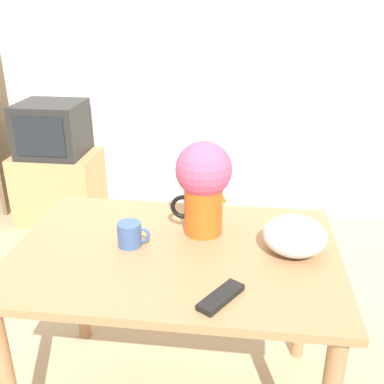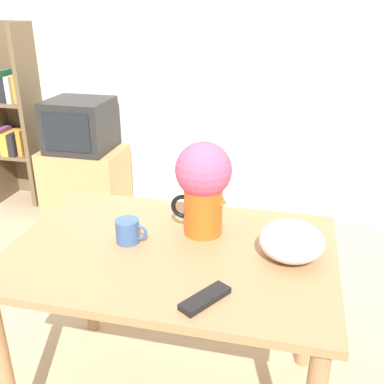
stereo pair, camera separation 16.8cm
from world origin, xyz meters
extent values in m
cube|color=silver|center=(0.00, 1.96, 1.30)|extent=(8.00, 0.05, 2.60)
cube|color=#A3754C|center=(0.24, 0.07, 0.73)|extent=(1.17, 0.80, 0.03)
cylinder|color=#A3754C|center=(-0.28, -0.27, 0.36)|extent=(0.06, 0.06, 0.71)
cylinder|color=#A3754C|center=(-0.28, 0.41, 0.36)|extent=(0.06, 0.06, 0.71)
cylinder|color=#A3754C|center=(0.77, 0.41, 0.36)|extent=(0.06, 0.06, 0.71)
cylinder|color=#E05619|center=(0.33, 0.21, 0.83)|extent=(0.15, 0.15, 0.18)
cone|color=#E05619|center=(0.39, 0.21, 0.90)|extent=(0.05, 0.05, 0.05)
torus|color=black|center=(0.25, 0.21, 0.84)|extent=(0.10, 0.02, 0.10)
sphere|color=#3D7033|center=(0.33, 0.21, 0.96)|extent=(0.16, 0.16, 0.16)
sphere|color=#DB4C70|center=(0.33, 0.21, 1.00)|extent=(0.21, 0.21, 0.21)
cylinder|color=#385689|center=(0.07, 0.08, 0.79)|extent=(0.09, 0.09, 0.09)
torus|color=#385689|center=(0.12, 0.08, 0.79)|extent=(0.06, 0.01, 0.06)
ellipsoid|color=silver|center=(0.66, 0.10, 0.81)|extent=(0.22, 0.22, 0.13)
cube|color=black|center=(0.43, -0.21, 0.75)|extent=(0.14, 0.18, 0.02)
cube|color=tan|center=(-0.90, 1.66, 0.26)|extent=(0.59, 0.43, 0.53)
cube|color=black|center=(-0.90, 1.66, 0.71)|extent=(0.45, 0.41, 0.38)
cube|color=black|center=(-0.90, 1.45, 0.71)|extent=(0.35, 0.01, 0.27)
cube|color=brown|center=(-1.38, 1.79, 0.71)|extent=(0.04, 0.29, 1.42)
cube|color=brown|center=(-1.55, 1.93, 0.71)|extent=(0.38, 0.01, 1.42)
cube|color=brown|center=(-1.55, 1.79, 0.40)|extent=(0.31, 0.27, 0.03)
cube|color=#934784|center=(-1.66, 1.79, 0.51)|extent=(0.05, 0.18, 0.20)
cube|color=gold|center=(-1.59, 1.79, 0.50)|extent=(0.06, 0.25, 0.18)
cube|color=black|center=(-1.53, 1.79, 0.50)|extent=(0.05, 0.25, 0.18)
cube|color=orange|center=(-1.47, 1.79, 0.51)|extent=(0.04, 0.18, 0.21)
cube|color=brown|center=(-1.55, 1.79, 0.82)|extent=(0.31, 0.27, 0.03)
cube|color=#337A4C|center=(-1.59, 1.79, 0.95)|extent=(0.05, 0.23, 0.23)
cube|color=black|center=(-1.53, 1.79, 0.92)|extent=(0.06, 0.20, 0.17)
cube|color=silver|center=(-1.48, 1.79, 0.94)|extent=(0.04, 0.22, 0.20)
cube|color=orange|center=(-1.43, 1.79, 0.94)|extent=(0.04, 0.18, 0.21)
camera|label=1|loc=(0.48, -1.32, 1.58)|focal=42.00mm
camera|label=2|loc=(0.64, -1.29, 1.58)|focal=42.00mm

